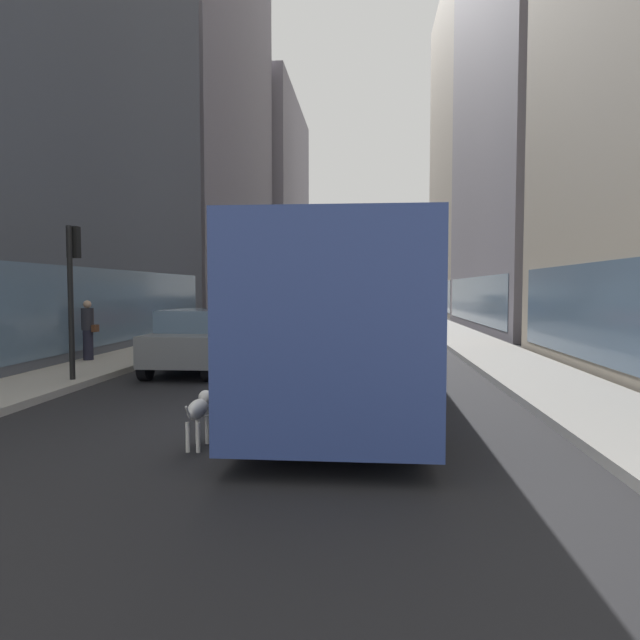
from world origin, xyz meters
name	(u,v)px	position (x,y,z in m)	size (l,w,h in m)	color
ground_plane	(347,317)	(0.00, 35.00, 0.00)	(120.00, 120.00, 0.00)	#232326
sidewalk_left	(275,315)	(-5.70, 35.00, 0.07)	(2.40, 110.00, 0.15)	#ADA89E
sidewalk_right	(420,316)	(5.70, 35.00, 0.07)	(2.40, 110.00, 0.15)	gray
building_left_mid	(181,92)	(-11.90, 31.39, 16.42)	(9.63, 21.13, 32.85)	slate
building_left_far	(248,206)	(-11.90, 53.82, 11.51)	(11.44, 22.07, 23.04)	slate
building_right_mid	(566,76)	(11.90, 22.04, 13.28)	(9.17, 16.63, 26.58)	slate
building_right_far	(494,154)	(11.90, 38.80, 13.24)	(8.73, 15.29, 26.49)	#A0937F
transit_bus	(346,307)	(1.20, 3.13, 1.78)	(2.78, 11.53, 3.05)	#33478C
car_black_suv	(329,307)	(-1.20, 31.92, 0.82)	(1.79, 4.60, 1.62)	black
car_red_coupe	(313,315)	(-1.20, 20.28, 0.82)	(1.91, 4.06, 1.62)	red
car_blue_hatchback	(362,307)	(1.20, 33.14, 0.82)	(1.93, 4.45, 1.62)	#4C6BB7
car_white_van	(363,303)	(1.20, 44.64, 0.82)	(1.83, 4.61, 1.62)	silver
car_grey_wagon	(199,339)	(-2.80, 5.82, 0.82)	(1.74, 4.44, 1.62)	slate
dalmatian_dog	(199,409)	(-0.65, -1.16, 0.51)	(0.22, 0.96, 0.72)	white
pedestrian_with_handbag	(88,330)	(-6.25, 6.53, 1.01)	(0.45, 0.34, 1.69)	#1E1E2D
traffic_light_near	(72,277)	(-4.90, 3.32, 2.44)	(0.24, 0.41, 3.40)	black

